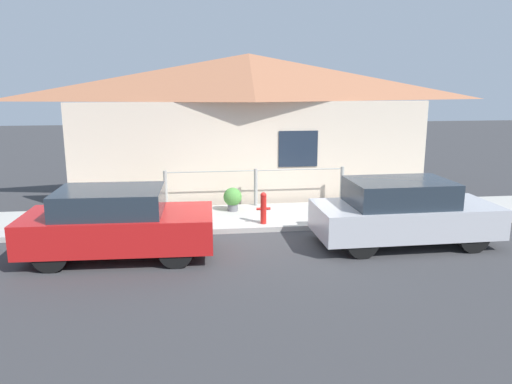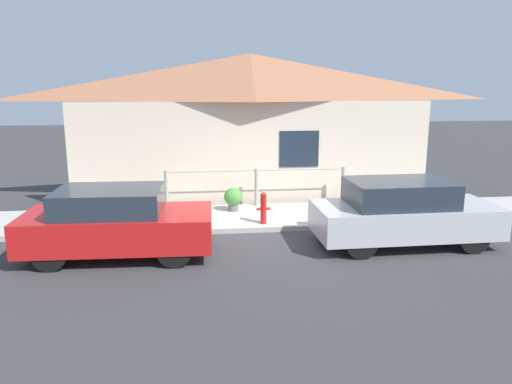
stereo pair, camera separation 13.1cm
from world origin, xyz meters
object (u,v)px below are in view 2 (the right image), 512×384
at_px(car_right, 403,213).
at_px(potted_plant_by_fence, 140,201).
at_px(potted_plant_near_hydrant, 233,198).
at_px(fire_hydrant, 263,207).
at_px(car_left, 116,223).

height_order(car_right, potted_plant_by_fence, car_right).
bearing_deg(potted_plant_near_hydrant, fire_hydrant, -64.03).
bearing_deg(potted_plant_by_fence, car_left, -93.69).
bearing_deg(potted_plant_by_fence, fire_hydrant, -21.48).
xyz_separation_m(fire_hydrant, potted_plant_by_fence, (-2.97, 1.17, -0.04)).
relative_size(car_right, potted_plant_near_hydrant, 6.26).
bearing_deg(car_left, car_right, 2.03).
relative_size(fire_hydrant, potted_plant_by_fence, 1.20).
distance_m(car_right, fire_hydrant, 3.18).
distance_m(car_right, potted_plant_near_hydrant, 4.42).
relative_size(car_right, fire_hydrant, 5.05).
relative_size(car_left, potted_plant_near_hydrant, 6.09).
height_order(car_left, fire_hydrant, car_left).
relative_size(car_left, car_right, 0.97).
xyz_separation_m(car_left, potted_plant_near_hydrant, (2.52, 2.82, -0.23)).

